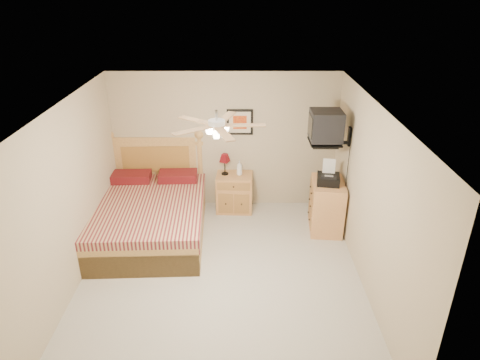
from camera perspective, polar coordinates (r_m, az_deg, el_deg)
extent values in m
plane|color=#AAA599|center=(6.33, -2.53, -12.82)|extent=(4.50, 4.50, 0.00)
cube|color=white|center=(5.17, -3.06, 9.47)|extent=(4.00, 4.50, 0.04)
cube|color=tan|center=(7.70, -2.04, 5.15)|extent=(4.00, 0.04, 2.50)
cube|color=tan|center=(3.82, -4.32, -19.03)|extent=(4.00, 0.04, 2.50)
cube|color=tan|center=(6.08, -21.97, -2.62)|extent=(0.04, 4.50, 2.50)
cube|color=tan|center=(5.90, 17.06, -2.70)|extent=(0.04, 4.50, 2.50)
cube|color=#B97B4D|center=(7.83, -0.74, -1.66)|extent=(0.67, 0.51, 0.70)
imported|color=white|center=(7.64, -0.07, 1.64)|extent=(0.12, 0.12, 0.27)
cube|color=black|center=(7.55, -0.02, 7.73)|extent=(0.46, 0.04, 0.46)
cube|color=#C07943|center=(7.34, 11.47, -3.39)|extent=(0.58, 0.79, 0.88)
imported|color=beige|center=(7.38, 11.18, 0.73)|extent=(0.27, 0.31, 0.02)
imported|color=gray|center=(7.40, 11.08, 1.00)|extent=(0.24, 0.29, 0.02)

